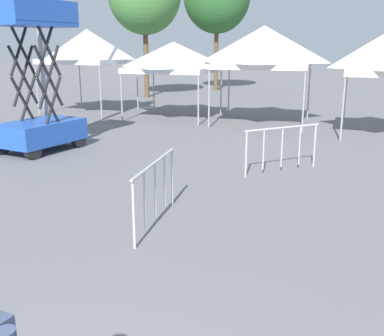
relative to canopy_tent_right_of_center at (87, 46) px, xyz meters
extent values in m
cylinder|color=#9E9EA3|center=(-1.68, -1.46, -1.69)|extent=(0.06, 0.06, 2.34)
cylinder|color=#9E9EA3|center=(1.46, -1.68, -1.69)|extent=(0.06, 0.06, 2.34)
cylinder|color=#9E9EA3|center=(-1.46, 1.68, -1.69)|extent=(0.06, 0.06, 2.34)
cylinder|color=#9E9EA3|center=(1.68, 1.46, -1.69)|extent=(0.06, 0.06, 2.34)
pyramid|color=white|center=(0.00, 0.00, 0.10)|extent=(3.53, 3.53, 1.25)
cube|color=white|center=(0.00, 0.00, -0.62)|extent=(3.49, 3.49, 0.20)
cylinder|color=#9E9EA3|center=(2.57, -2.07, -1.83)|extent=(0.06, 0.06, 2.05)
cylinder|color=#9E9EA3|center=(5.72, -2.15, -1.83)|extent=(0.06, 0.06, 2.05)
cylinder|color=#9E9EA3|center=(2.65, 1.08, -1.83)|extent=(0.06, 0.06, 2.05)
cylinder|color=#9E9EA3|center=(5.80, 1.00, -1.83)|extent=(0.06, 0.06, 2.05)
pyramid|color=white|center=(4.19, -0.54, -0.31)|extent=(3.39, 3.39, 0.99)
cube|color=white|center=(4.19, -0.54, -0.91)|extent=(3.35, 3.35, 0.20)
cylinder|color=#9E9EA3|center=(6.22, -2.47, -1.72)|extent=(0.06, 0.06, 2.28)
cylinder|color=#9E9EA3|center=(9.52, -2.43, -1.72)|extent=(0.06, 0.06, 2.28)
cylinder|color=#9E9EA3|center=(6.18, 0.83, -1.72)|extent=(0.06, 0.06, 2.28)
cylinder|color=#9E9EA3|center=(9.48, 0.87, -1.72)|extent=(0.06, 0.06, 2.28)
pyramid|color=white|center=(7.85, -0.80, 0.08)|extent=(3.51, 3.51, 1.33)
cube|color=white|center=(7.85, -0.80, -0.68)|extent=(3.48, 3.48, 0.20)
cylinder|color=#9E9EA3|center=(10.78, -3.56, -1.77)|extent=(0.06, 0.06, 2.17)
cylinder|color=#9E9EA3|center=(10.87, -0.87, -1.77)|extent=(0.06, 0.06, 2.17)
cylinder|color=black|center=(1.94, -8.25, -2.62)|extent=(0.27, 0.51, 0.48)
cylinder|color=black|center=(3.10, -8.49, -2.62)|extent=(0.27, 0.51, 0.48)
cylinder|color=black|center=(2.28, -6.56, -2.62)|extent=(0.27, 0.51, 0.48)
cylinder|color=black|center=(3.45, -6.80, -2.62)|extent=(0.27, 0.51, 0.48)
cube|color=blue|center=(2.69, -7.53, -2.32)|extent=(1.83, 2.53, 0.60)
cylinder|color=black|center=(2.21, -7.43, -1.61)|extent=(0.26, 0.89, 1.65)
cylinder|color=black|center=(2.21, -7.43, -1.61)|extent=(0.26, 0.89, 1.65)
cylinder|color=black|center=(3.17, -7.63, -1.61)|extent=(0.26, 0.89, 1.65)
cylinder|color=black|center=(3.17, -7.63, -1.61)|extent=(0.26, 0.89, 1.65)
cylinder|color=black|center=(2.21, -7.43, -0.78)|extent=(0.26, 0.89, 1.65)
cylinder|color=black|center=(2.21, -7.43, -0.78)|extent=(0.26, 0.89, 1.65)
cylinder|color=black|center=(3.17, -7.63, -0.78)|extent=(0.26, 0.89, 1.65)
cylinder|color=black|center=(3.17, -7.63, -0.78)|extent=(0.26, 0.89, 1.65)
cylinder|color=black|center=(2.21, -7.43, 0.04)|extent=(0.26, 0.89, 1.65)
cylinder|color=black|center=(2.21, -7.43, 0.04)|extent=(0.26, 0.89, 1.65)
cylinder|color=black|center=(3.17, -7.63, 0.04)|extent=(0.26, 0.89, 1.65)
cylinder|color=black|center=(3.17, -7.63, 0.04)|extent=(0.26, 0.89, 1.65)
cube|color=blue|center=(2.69, -7.53, 0.57)|extent=(1.74, 2.41, 0.12)
cube|color=blue|center=(2.91, -6.49, 0.91)|extent=(1.31, 0.33, 0.55)
cube|color=blue|center=(2.06, -7.40, 0.91)|extent=(0.50, 2.15, 0.55)
cube|color=blue|center=(3.32, -7.66, 0.91)|extent=(0.50, 2.15, 0.55)
cylinder|color=brown|center=(0.00, 6.54, -0.82)|extent=(0.28, 0.28, 4.09)
cylinder|color=brown|center=(2.74, 11.94, -0.71)|extent=(0.28, 0.28, 4.30)
cylinder|color=#B7BABF|center=(9.45, -7.79, -1.81)|extent=(1.53, 1.51, 0.05)
cylinder|color=#B7BABF|center=(10.16, -7.08, -2.34)|extent=(0.04, 0.04, 1.05)
cylinder|color=#B7BABF|center=(8.74, -8.49, -2.34)|extent=(0.04, 0.04, 1.05)
cylinder|color=#B7BABF|center=(9.82, -7.42, -2.28)|extent=(0.04, 0.04, 0.92)
cylinder|color=#B7BABF|center=(9.45, -7.79, -2.28)|extent=(0.04, 0.04, 0.92)
cylinder|color=#B7BABF|center=(9.07, -8.16, -2.28)|extent=(0.04, 0.04, 0.92)
cylinder|color=#B7BABF|center=(7.85, -11.75, -1.81)|extent=(0.19, 2.10, 0.05)
cylinder|color=#B7BABF|center=(7.92, -12.74, -2.34)|extent=(0.04, 0.04, 1.05)
cylinder|color=#B7BABF|center=(7.79, -10.75, -2.34)|extent=(0.04, 0.04, 1.05)
cylinder|color=#B7BABF|center=(7.89, -12.27, -2.28)|extent=(0.04, 0.04, 0.92)
cylinder|color=#B7BABF|center=(7.85, -11.75, -2.28)|extent=(0.04, 0.04, 0.92)
cylinder|color=#B7BABF|center=(7.82, -11.23, -2.28)|extent=(0.04, 0.04, 0.92)
camera|label=1|loc=(10.58, -18.43, 0.01)|focal=43.04mm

